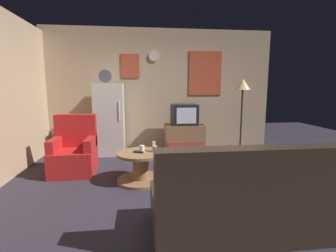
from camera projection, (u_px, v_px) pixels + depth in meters
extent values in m
plane|color=#2D2833|center=(176.00, 187.00, 3.60)|extent=(12.00, 12.00, 0.00)
cube|color=tan|center=(160.00, 90.00, 5.79)|extent=(5.20, 0.10, 2.72)
cube|color=#C64C2D|center=(205.00, 73.00, 5.80)|extent=(0.76, 0.02, 1.00)
cube|color=#C64C2D|center=(130.00, 66.00, 5.57)|extent=(0.40, 0.02, 0.52)
cylinder|color=silver|center=(154.00, 56.00, 5.60)|extent=(0.22, 0.03, 0.22)
cube|color=silver|center=(110.00, 119.00, 5.30)|extent=(0.60, 0.60, 1.50)
cylinder|color=silver|center=(119.00, 111.00, 5.00)|extent=(0.02, 0.02, 0.36)
cylinder|color=#4C4C51|center=(105.00, 76.00, 5.08)|extent=(0.26, 0.04, 0.26)
cube|color=#8E6642|center=(184.00, 138.00, 5.50)|extent=(0.84, 0.52, 0.62)
cube|color=#AD4733|center=(186.00, 145.00, 5.25)|extent=(0.76, 0.01, 0.15)
cube|color=black|center=(184.00, 114.00, 5.42)|extent=(0.54, 0.50, 0.44)
cube|color=silver|center=(186.00, 116.00, 5.17)|extent=(0.41, 0.01, 0.33)
cylinder|color=#332D28|center=(240.00, 154.00, 5.33)|extent=(0.24, 0.24, 0.02)
cylinder|color=#332D28|center=(241.00, 122.00, 5.23)|extent=(0.04, 0.04, 1.40)
cone|color=#F2D18C|center=(243.00, 84.00, 5.11)|extent=(0.32, 0.32, 0.22)
cylinder|color=#8E6642|center=(141.00, 180.00, 3.83)|extent=(0.72, 0.72, 0.04)
cylinder|color=#8E6642|center=(141.00, 167.00, 3.79)|extent=(0.24, 0.24, 0.41)
cylinder|color=#8E6642|center=(141.00, 154.00, 3.76)|extent=(0.72, 0.72, 0.04)
cylinder|color=silver|center=(154.00, 146.00, 3.81)|extent=(0.05, 0.05, 0.15)
cylinder|color=silver|center=(142.00, 148.00, 3.82)|extent=(0.08, 0.08, 0.09)
cylinder|color=tan|center=(155.00, 149.00, 3.79)|extent=(0.08, 0.08, 0.09)
cube|color=black|center=(138.00, 152.00, 3.73)|extent=(0.15, 0.11, 0.02)
cube|color=red|center=(74.00, 162.00, 4.14)|extent=(0.68, 0.68, 0.40)
cube|color=red|center=(76.00, 130.00, 4.32)|extent=(0.68, 0.16, 0.56)
cube|color=red|center=(55.00, 144.00, 4.06)|extent=(0.12, 0.60, 0.20)
cube|color=red|center=(90.00, 144.00, 4.13)|extent=(0.12, 0.60, 0.20)
cube|color=#38281E|center=(237.00, 210.00, 2.50)|extent=(1.70, 0.80, 0.40)
cube|color=#38281E|center=(253.00, 177.00, 2.14)|extent=(1.70, 0.20, 0.52)
cube|color=#B189BF|center=(214.00, 152.00, 5.44)|extent=(0.22, 0.16, 0.03)
cube|color=#55568A|center=(215.00, 151.00, 5.44)|extent=(0.18, 0.13, 0.02)
cube|color=#5B57BD|center=(215.00, 150.00, 5.44)|extent=(0.20, 0.12, 0.02)
cube|color=slate|center=(215.00, 149.00, 5.43)|extent=(0.19, 0.14, 0.03)
cube|color=#5F3B51|center=(215.00, 148.00, 5.43)|extent=(0.22, 0.16, 0.03)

